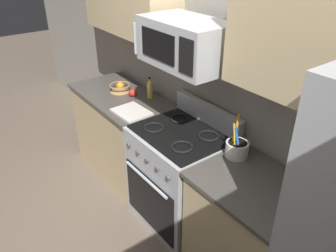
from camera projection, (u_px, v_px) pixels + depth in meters
ground_plane at (116, 252)px, 2.81m from camera, size 16.00×16.00×0.00m
wall_back at (219, 78)px, 2.73m from camera, size 8.00×0.10×2.60m
counter_left at (123, 133)px, 3.62m from camera, size 1.18×0.64×0.91m
range_oven at (180, 177)px, 2.93m from camera, size 0.76×0.68×1.09m
counter_right at (247, 233)px, 2.40m from camera, size 0.76×0.64×0.91m
microwave at (186, 43)px, 2.37m from camera, size 0.69×0.44×0.33m
upper_cabinets_right at (299, 30)px, 1.79m from camera, size 0.75×0.34×0.72m
utensil_crock at (237, 148)px, 2.42m from camera, size 0.17×0.17×0.32m
fruit_basket at (120, 87)px, 3.45m from camera, size 0.21×0.21×0.10m
apple_loose at (133, 93)px, 3.34m from camera, size 0.08×0.08×0.08m
cutting_board at (131, 112)px, 3.05m from camera, size 0.34×0.28×0.02m
bottle_oil at (150, 88)px, 3.29m from camera, size 0.06×0.06×0.21m
prep_bowl at (295, 192)px, 2.06m from camera, size 0.12×0.12×0.04m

